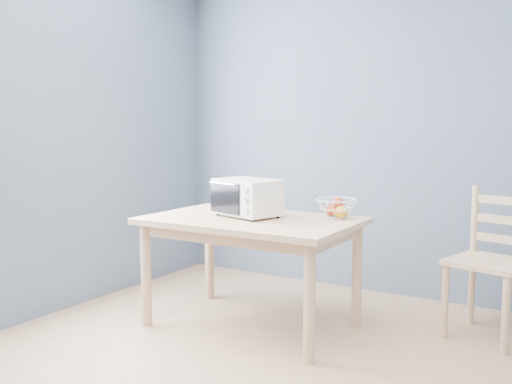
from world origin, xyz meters
The scene contains 5 objects.
room centered at (0.00, 0.00, 1.30)m, with size 4.01×4.51×2.61m.
dining_table centered at (-0.61, 1.01, 0.65)m, with size 1.40×0.90×0.75m.
toaster_oven centered at (-0.69, 1.06, 0.89)m, with size 0.50×0.41×0.26m.
fruit_basket centered at (-0.11, 1.30, 0.82)m, with size 0.34×0.34×0.14m.
dining_chair centered at (0.83, 1.64, 0.48)m, with size 0.55×0.55×0.97m.
Camera 1 is at (1.39, -2.23, 1.36)m, focal length 40.00 mm.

